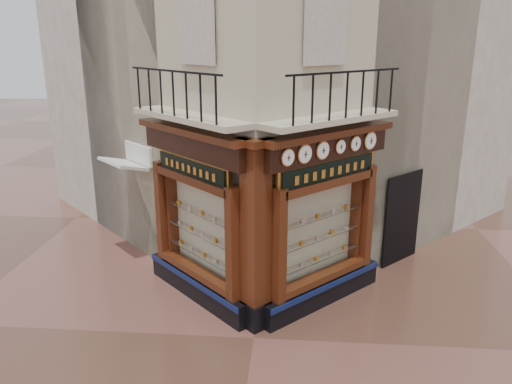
# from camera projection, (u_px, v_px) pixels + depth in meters

# --- Properties ---
(ground) EXTENTS (80.00, 80.00, 0.00)m
(ground) POSITION_uv_depth(u_px,v_px,m) (254.00, 338.00, 10.02)
(ground) COLOR #503125
(ground) RESTS_ON ground
(main_building) EXTENTS (11.31, 11.31, 12.00)m
(main_building) POSITION_uv_depth(u_px,v_px,m) (272.00, 30.00, 14.12)
(main_building) COLOR #C0B796
(main_building) RESTS_ON ground
(neighbour_left) EXTENTS (11.31, 11.31, 11.00)m
(neighbour_left) POSITION_uv_depth(u_px,v_px,m) (202.00, 47.00, 16.81)
(neighbour_left) COLOR beige
(neighbour_left) RESTS_ON ground
(neighbour_right) EXTENTS (11.31, 11.31, 11.00)m
(neighbour_right) POSITION_uv_depth(u_px,v_px,m) (350.00, 47.00, 16.43)
(neighbour_right) COLOR beige
(neighbour_right) RESTS_ON ground
(shopfront_left) EXTENTS (2.86, 2.86, 3.98)m
(shopfront_left) POSITION_uv_depth(u_px,v_px,m) (196.00, 217.00, 11.04)
(shopfront_left) COLOR black
(shopfront_left) RESTS_ON ground
(shopfront_right) EXTENTS (2.86, 2.86, 3.98)m
(shopfront_right) POSITION_uv_depth(u_px,v_px,m) (324.00, 221.00, 10.82)
(shopfront_right) COLOR black
(shopfront_right) RESTS_ON ground
(corner_pilaster) EXTENTS (0.85, 0.85, 3.98)m
(corner_pilaster) POSITION_uv_depth(u_px,v_px,m) (256.00, 239.00, 9.92)
(corner_pilaster) COLOR black
(corner_pilaster) RESTS_ON ground
(balcony) EXTENTS (5.94, 2.97, 1.03)m
(balcony) POSITION_uv_depth(u_px,v_px,m) (260.00, 118.00, 10.19)
(balcony) COLOR #C0B796
(balcony) RESTS_ON ground
(clock_a) EXTENTS (0.28, 0.28, 0.35)m
(clock_a) POSITION_uv_depth(u_px,v_px,m) (287.00, 157.00, 9.38)
(clock_a) COLOR #A96E38
(clock_a) RESTS_ON ground
(clock_b) EXTENTS (0.31, 0.31, 0.39)m
(clock_b) POSITION_uv_depth(u_px,v_px,m) (304.00, 154.00, 9.66)
(clock_b) COLOR #A96E38
(clock_b) RESTS_ON ground
(clock_c) EXTENTS (0.31, 0.31, 0.38)m
(clock_c) POSITION_uv_depth(u_px,v_px,m) (322.00, 150.00, 9.98)
(clock_c) COLOR #A96E38
(clock_c) RESTS_ON ground
(clock_d) EXTENTS (0.25, 0.25, 0.31)m
(clock_d) POSITION_uv_depth(u_px,v_px,m) (340.00, 147.00, 10.32)
(clock_d) COLOR #A96E38
(clock_d) RESTS_ON ground
(clock_e) EXTENTS (0.27, 0.27, 0.34)m
(clock_e) POSITION_uv_depth(u_px,v_px,m) (355.00, 144.00, 10.62)
(clock_e) COLOR #A96E38
(clock_e) RESTS_ON ground
(clock_f) EXTENTS (0.33, 0.33, 0.41)m
(clock_f) POSITION_uv_depth(u_px,v_px,m) (370.00, 141.00, 10.93)
(clock_f) COLOR #A96E38
(clock_f) RESTS_ON ground
(awning) EXTENTS (1.51, 1.51, 0.28)m
(awning) POSITION_uv_depth(u_px,v_px,m) (131.00, 259.00, 13.60)
(awning) COLOR silver
(awning) RESTS_ON ground
(signboard_left) EXTENTS (1.90, 1.90, 0.51)m
(signboard_left) POSITION_uv_depth(u_px,v_px,m) (192.00, 169.00, 10.66)
(signboard_left) COLOR gold
(signboard_left) RESTS_ON ground
(signboard_right) EXTENTS (2.13, 2.13, 0.57)m
(signboard_right) POSITION_uv_depth(u_px,v_px,m) (329.00, 171.00, 10.44)
(signboard_right) COLOR gold
(signboard_right) RESTS_ON ground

